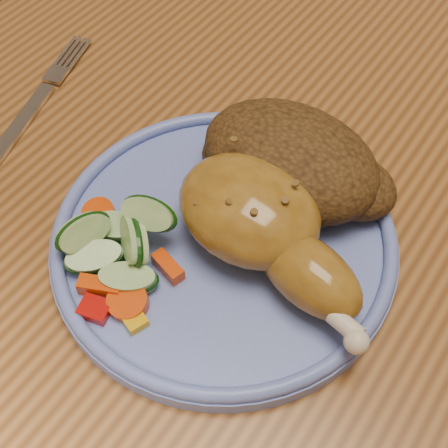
% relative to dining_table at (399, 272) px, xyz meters
% --- Properties ---
extents(dining_table, '(0.90, 1.40, 0.75)m').
position_rel_dining_table_xyz_m(dining_table, '(0.00, 0.00, 0.00)').
color(dining_table, brown).
rests_on(dining_table, ground).
extents(plate, '(0.24, 0.24, 0.01)m').
position_rel_dining_table_xyz_m(plate, '(-0.10, -0.11, 0.09)').
color(plate, '#5F72C2').
rests_on(plate, dining_table).
extents(plate_rim, '(0.24, 0.24, 0.01)m').
position_rel_dining_table_xyz_m(plate_rim, '(-0.10, -0.11, 0.10)').
color(plate_rim, '#5F72C2').
rests_on(plate_rim, plate).
extents(chicken_leg, '(0.16, 0.09, 0.05)m').
position_rel_dining_table_xyz_m(chicken_leg, '(-0.08, -0.10, 0.12)').
color(chicken_leg, olive).
rests_on(chicken_leg, plate).
extents(rice_pilaf, '(0.14, 0.10, 0.06)m').
position_rel_dining_table_xyz_m(rice_pilaf, '(-0.09, -0.04, 0.12)').
color(rice_pilaf, '#4C3013').
rests_on(rice_pilaf, plate).
extents(vegetable_pile, '(0.09, 0.10, 0.05)m').
position_rel_dining_table_xyz_m(vegetable_pile, '(-0.15, -0.16, 0.11)').
color(vegetable_pile, '#A50A05').
rests_on(vegetable_pile, plate).
extents(fork, '(0.06, 0.16, 0.00)m').
position_rel_dining_table_xyz_m(fork, '(-0.31, -0.09, 0.09)').
color(fork, silver).
rests_on(fork, dining_table).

